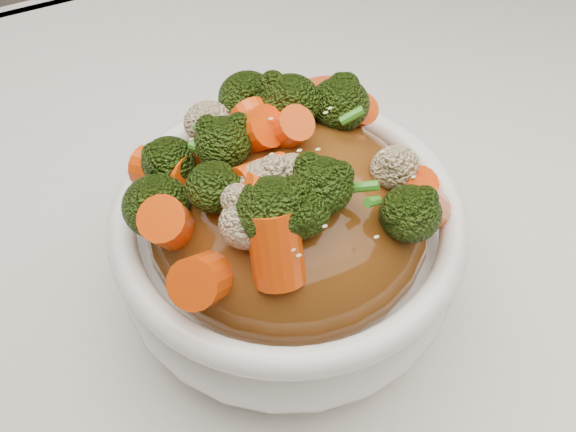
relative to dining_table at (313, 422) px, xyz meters
name	(u,v)px	position (x,y,z in m)	size (l,w,h in m)	color
dining_table	(313,422)	(0.00, 0.00, 0.00)	(1.20, 0.80, 0.75)	#55301D
tablecloth	(326,242)	(0.00, 0.00, 0.35)	(1.20, 0.80, 0.04)	silver
bowl	(288,248)	(-0.05, -0.04, 0.42)	(0.22, 0.22, 0.09)	white
sauce_base	(288,219)	(-0.05, -0.04, 0.45)	(0.18, 0.18, 0.10)	#603310
carrots	(288,146)	(-0.05, -0.04, 0.51)	(0.18, 0.18, 0.05)	#EF4907
broccoli	(288,147)	(-0.05, -0.04, 0.51)	(0.18, 0.18, 0.05)	black
cauliflower	(288,150)	(-0.05, -0.04, 0.51)	(0.18, 0.18, 0.04)	beige
scallions	(288,145)	(-0.05, -0.04, 0.52)	(0.13, 0.13, 0.02)	#37881F
sesame_seeds	(288,145)	(-0.05, -0.04, 0.52)	(0.16, 0.16, 0.01)	beige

